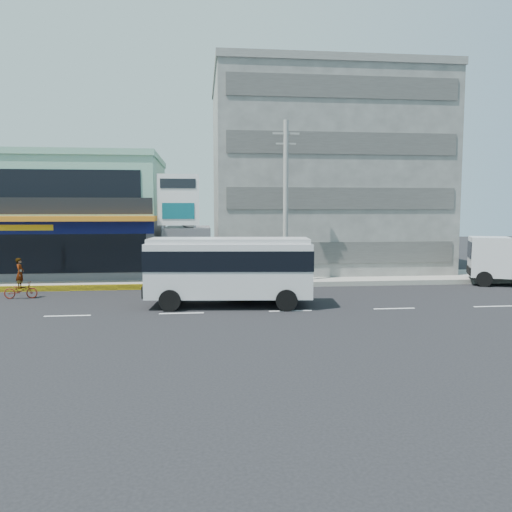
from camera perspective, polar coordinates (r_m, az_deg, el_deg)
The scene contains 11 objects.
ground at distance 22.97m, azimuth -8.51°, elevation -6.50°, with size 120.00×120.00×0.00m, color black.
sidewalk at distance 32.54m, azimuth 1.00°, elevation -2.68°, with size 70.00×5.00×0.30m, color gray.
shop_building at distance 37.50m, azimuth -20.06°, elevation 3.96°, with size 12.40×11.70×8.00m.
concrete_building at distance 38.61m, azimuth 7.45°, elevation 8.72°, with size 16.00×12.00×14.00m, color gray.
gap_structure at distance 34.60m, azimuth -7.76°, elevation 0.41°, with size 3.00×6.00×3.50m, color #4F4F54.
satellite_dish at distance 33.50m, azimuth -7.84°, elevation 3.38°, with size 1.50×1.50×0.15m, color slate.
billboard at distance 31.70m, azimuth -8.88°, elevation 5.70°, with size 2.60×0.18×6.90m.
utility_pole_near at distance 30.29m, azimuth 3.41°, elevation 6.20°, with size 1.60×0.30×10.00m.
minibus at distance 24.15m, azimuth -3.08°, elevation -1.12°, with size 8.13×3.39×3.31m.
sedan at distance 26.62m, azimuth 0.95°, elevation -3.08°, with size 1.87×4.64×1.58m, color tan.
motorcycle_rider at distance 29.09m, azimuth -25.32°, elevation -3.04°, with size 1.70×0.65×2.15m.
Camera 1 is at (0.96, -22.46, 4.69)m, focal length 35.00 mm.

